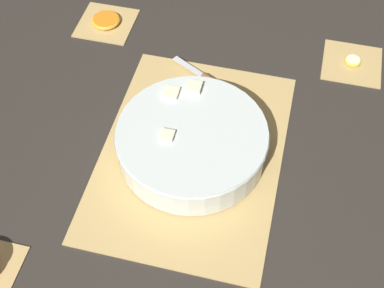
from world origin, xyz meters
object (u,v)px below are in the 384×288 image
at_px(paring_knife, 209,80).
at_px(banana_coin_single, 353,61).
at_px(fruit_salad_bowl, 192,140).
at_px(orange_slice_whole, 106,20).

height_order(paring_knife, banana_coin_single, paring_knife).
distance_m(fruit_salad_bowl, banana_coin_single, 0.45).
bearing_deg(fruit_salad_bowl, paring_knife, -177.49).
distance_m(paring_knife, orange_slice_whole, 0.32).
relative_size(fruit_salad_bowl, paring_knife, 2.31).
bearing_deg(orange_slice_whole, fruit_salad_bowl, 41.60).
height_order(orange_slice_whole, banana_coin_single, orange_slice_whole).
distance_m(orange_slice_whole, banana_coin_single, 0.60).
distance_m(fruit_salad_bowl, paring_knife, 0.20).
xyz_separation_m(orange_slice_whole, banana_coin_single, (-0.00, 0.60, -0.00)).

